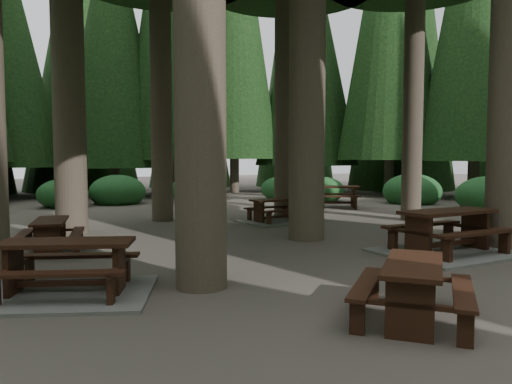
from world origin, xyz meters
name	(u,v)px	position (x,y,z in m)	size (l,w,h in m)	color
ground	(280,243)	(0.00, 0.00, 0.00)	(80.00, 80.00, 0.00)	#584E47
picnic_table_a	(448,238)	(2.50, -2.51, 0.32)	(2.77, 2.35, 0.88)	gray
picnic_table_b	(50,231)	(-4.77, 0.90, 0.44)	(1.44, 1.70, 0.67)	#321D0F
picnic_table_c	(277,215)	(1.54, 3.24, 0.23)	(2.26, 1.96, 0.70)	gray
picnic_table_d	(334,193)	(5.44, 6.26, 0.55)	(2.43, 2.28, 0.83)	#321D0F
picnic_table_e	(413,282)	(-1.00, -5.49, 0.47)	(2.09, 2.09, 0.71)	#321D0F
picnic_table_f	(67,277)	(-4.65, -2.68, 0.26)	(2.79, 2.54, 0.78)	gray
shrub_ring	(292,220)	(0.70, 0.75, 0.40)	(23.86, 24.64, 1.49)	#205E30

